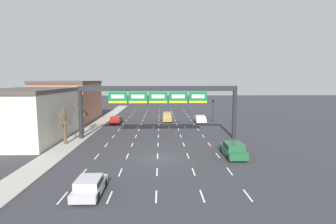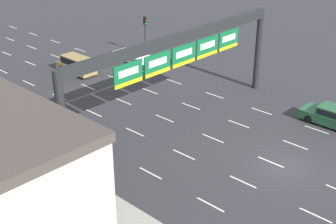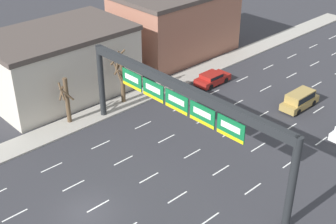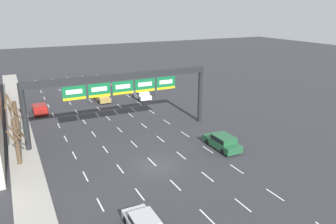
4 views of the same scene
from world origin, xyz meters
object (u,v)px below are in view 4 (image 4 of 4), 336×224
object	(u,v)px
car_red	(40,109)
traffic_light_near_gantry	(154,78)
car_green	(223,142)
tree_bare_second	(16,140)
sign_gantry	(122,87)
tree_bare_closest	(15,117)
suv_gold	(102,95)
car_silver	(144,224)
car_white	(142,95)

from	to	relation	value
car_red	traffic_light_near_gantry	world-z (taller)	traffic_light_near_gantry
car_green	tree_bare_second	bearing A→B (deg)	164.55
sign_gantry	tree_bare_closest	distance (m)	12.29
car_green	tree_bare_closest	xyz separation A→B (m)	(-19.70, 11.89, 2.13)
suv_gold	traffic_light_near_gantry	world-z (taller)	traffic_light_near_gantry
car_red	car_green	bearing A→B (deg)	-53.39
sign_gantry	traffic_light_near_gantry	bearing A→B (deg)	54.14
car_red	tree_bare_closest	size ratio (longest dim) A/B	0.77
tree_bare_closest	car_silver	bearing A→B (deg)	-72.26
car_red	car_silver	distance (m)	31.27
car_silver	sign_gantry	bearing A→B (deg)	74.97
suv_gold	car_green	bearing A→B (deg)	-74.98
suv_gold	traffic_light_near_gantry	size ratio (longest dim) A/B	1.05
car_green	tree_bare_second	xyz separation A→B (m)	(-19.94, 5.51, 1.80)
tree_bare_second	car_white	bearing A→B (deg)	41.22
car_white	tree_bare_second	distance (m)	26.35
suv_gold	car_silver	distance (m)	34.09
suv_gold	car_white	distance (m)	6.55
sign_gantry	suv_gold	bearing A→B (deg)	84.01
traffic_light_near_gantry	tree_bare_second	xyz separation A→B (m)	(-22.39, -17.98, -0.51)
car_green	sign_gantry	bearing A→B (deg)	132.91
sign_gantry	car_red	bearing A→B (deg)	121.73
car_red	tree_bare_closest	distance (m)	10.86
car_silver	car_green	bearing A→B (deg)	35.07
tree_bare_closest	tree_bare_second	size ratio (longest dim) A/B	1.18
tree_bare_closest	car_white	bearing A→B (deg)	29.26
sign_gantry	traffic_light_near_gantry	distance (m)	18.35
sign_gantry	tree_bare_closest	bearing A→B (deg)	164.94
car_green	car_silver	bearing A→B (deg)	-144.93
traffic_light_near_gantry	car_silver	bearing A→B (deg)	-115.33
suv_gold	car_silver	bearing A→B (deg)	-100.89
car_white	car_red	bearing A→B (deg)	-176.98
sign_gantry	tree_bare_closest	world-z (taller)	sign_gantry
tree_bare_closest	car_green	bearing A→B (deg)	-31.12
car_red	car_silver	bearing A→B (deg)	-83.85
car_green	car_white	xyz separation A→B (m)	(-0.17, 22.83, -0.10)
car_white	tree_bare_closest	bearing A→B (deg)	-150.74
tree_bare_closest	tree_bare_second	world-z (taller)	tree_bare_closest
sign_gantry	car_green	distance (m)	13.03
tree_bare_second	car_silver	bearing A→B (deg)	-64.55
traffic_light_near_gantry	car_green	bearing A→B (deg)	-95.96
car_red	car_white	world-z (taller)	car_white
car_silver	tree_bare_closest	size ratio (longest dim) A/B	0.74
sign_gantry	car_green	world-z (taller)	sign_gantry
car_green	car_white	bearing A→B (deg)	90.43
car_red	tree_bare_closest	bearing A→B (deg)	-108.47
tree_bare_second	car_green	bearing A→B (deg)	-15.45
suv_gold	car_white	bearing A→B (deg)	-13.55
suv_gold	tree_bare_second	distance (m)	23.19
sign_gantry	car_red	size ratio (longest dim) A/B	5.25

